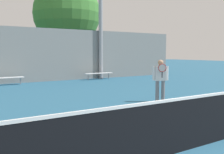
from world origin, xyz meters
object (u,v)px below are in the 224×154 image
at_px(bench_adjacent_court, 7,78).
at_px(light_pole_far_right, 101,8).
at_px(tree_green_tall, 67,14).
at_px(tennis_net, 195,122).
at_px(bench_courtside_near, 99,74).
at_px(tennis_player, 160,78).

bearing_deg(bench_adjacent_court, light_pole_far_right, 4.51).
xyz_separation_m(light_pole_far_right, tree_green_tall, (-0.05, 5.94, 0.33)).
height_order(bench_adjacent_court, light_pole_far_right, light_pole_far_right).
height_order(tennis_net, light_pole_far_right, light_pole_far_right).
distance_m(bench_courtside_near, tree_green_tall, 8.14).
height_order(tennis_player, tree_green_tall, tree_green_tall).
relative_size(tennis_net, bench_adjacent_court, 5.61).
xyz_separation_m(tennis_net, bench_courtside_near, (5.00, 12.56, -0.12)).
bearing_deg(light_pole_far_right, bench_courtside_near, -132.71).
bearing_deg(tennis_player, bench_adjacent_court, 144.68).
height_order(bench_courtside_near, bench_adjacent_court, same).
distance_m(bench_adjacent_court, tree_green_tall, 10.40).
distance_m(bench_courtside_near, light_pole_far_right, 4.66).
xyz_separation_m(bench_courtside_near, tree_green_tall, (0.42, 6.46, 4.94)).
distance_m(tennis_net, tennis_player, 4.93).
xyz_separation_m(tennis_net, tennis_player, (2.84, 4.02, 0.39)).
relative_size(tennis_player, light_pole_far_right, 0.18).
bearing_deg(tennis_player, bench_courtside_near, 105.94).
relative_size(tennis_player, bench_adjacent_court, 0.87).
relative_size(bench_courtside_near, tree_green_tall, 0.25).
distance_m(bench_adjacent_court, light_pole_far_right, 8.02).
bearing_deg(tennis_player, light_pole_far_right, 103.90).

